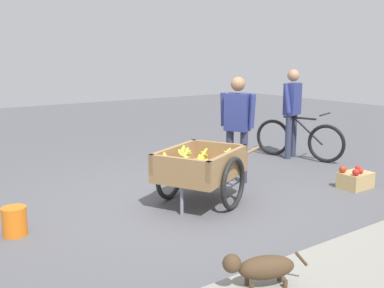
{
  "coord_description": "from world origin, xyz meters",
  "views": [
    {
      "loc": [
        3.2,
        4.52,
        1.84
      ],
      "look_at": [
        -0.04,
        0.06,
        0.75
      ],
      "focal_mm": 43.02,
      "sensor_mm": 36.0,
      "label": 1
    }
  ],
  "objects_px": {
    "plastic_bucket": "(15,221)",
    "apple_crate": "(355,179)",
    "vendor_person": "(237,120)",
    "cyclist_person": "(292,106)",
    "fruit_cart": "(200,169)",
    "bicycle": "(299,139)",
    "dog": "(261,268)"
  },
  "relations": [
    {
      "from": "bicycle",
      "to": "apple_crate",
      "type": "distance_m",
      "value": 1.87
    },
    {
      "from": "fruit_cart",
      "to": "cyclist_person",
      "type": "bearing_deg",
      "value": -158.7
    },
    {
      "from": "apple_crate",
      "to": "dog",
      "type": "bearing_deg",
      "value": 23.59
    },
    {
      "from": "fruit_cart",
      "to": "dog",
      "type": "relative_size",
      "value": 2.89
    },
    {
      "from": "fruit_cart",
      "to": "bicycle",
      "type": "distance_m",
      "value": 3.08
    },
    {
      "from": "cyclist_person",
      "to": "plastic_bucket",
      "type": "xyz_separation_m",
      "value": [
        5.02,
        0.81,
        -0.79
      ]
    },
    {
      "from": "plastic_bucket",
      "to": "apple_crate",
      "type": "distance_m",
      "value": 4.42
    },
    {
      "from": "bicycle",
      "to": "plastic_bucket",
      "type": "distance_m",
      "value": 5.11
    },
    {
      "from": "bicycle",
      "to": "dog",
      "type": "distance_m",
      "value": 5.0
    },
    {
      "from": "fruit_cart",
      "to": "bicycle",
      "type": "bearing_deg",
      "value": -161.52
    },
    {
      "from": "vendor_person",
      "to": "dog",
      "type": "relative_size",
      "value": 2.42
    },
    {
      "from": "fruit_cart",
      "to": "cyclist_person",
      "type": "distance_m",
      "value": 3.12
    },
    {
      "from": "apple_crate",
      "to": "cyclist_person",
      "type": "bearing_deg",
      "value": -111.32
    },
    {
      "from": "vendor_person",
      "to": "cyclist_person",
      "type": "xyz_separation_m",
      "value": [
        -1.83,
        -0.62,
        0.04
      ]
    },
    {
      "from": "bicycle",
      "to": "cyclist_person",
      "type": "bearing_deg",
      "value": -72.14
    },
    {
      "from": "bicycle",
      "to": "vendor_person",
      "type": "bearing_deg",
      "value": 14.12
    },
    {
      "from": "vendor_person",
      "to": "dog",
      "type": "distance_m",
      "value": 3.38
    },
    {
      "from": "vendor_person",
      "to": "plastic_bucket",
      "type": "relative_size",
      "value": 5.08
    },
    {
      "from": "bicycle",
      "to": "dog",
      "type": "height_order",
      "value": "bicycle"
    },
    {
      "from": "vendor_person",
      "to": "apple_crate",
      "type": "relative_size",
      "value": 3.46
    },
    {
      "from": "dog",
      "to": "plastic_bucket",
      "type": "xyz_separation_m",
      "value": [
        1.13,
        -2.42,
        -0.12
      ]
    },
    {
      "from": "bicycle",
      "to": "fruit_cart",
      "type": "bearing_deg",
      "value": 18.48
    },
    {
      "from": "vendor_person",
      "to": "apple_crate",
      "type": "height_order",
      "value": "vendor_person"
    },
    {
      "from": "bicycle",
      "to": "plastic_bucket",
      "type": "bearing_deg",
      "value": 7.45
    },
    {
      "from": "fruit_cart",
      "to": "plastic_bucket",
      "type": "distance_m",
      "value": 2.19
    },
    {
      "from": "bicycle",
      "to": "apple_crate",
      "type": "height_order",
      "value": "bicycle"
    },
    {
      "from": "bicycle",
      "to": "apple_crate",
      "type": "relative_size",
      "value": 3.63
    },
    {
      "from": "plastic_bucket",
      "to": "dog",
      "type": "bearing_deg",
      "value": 115.1
    },
    {
      "from": "plastic_bucket",
      "to": "vendor_person",
      "type": "bearing_deg",
      "value": -176.59
    },
    {
      "from": "vendor_person",
      "to": "cyclist_person",
      "type": "distance_m",
      "value": 1.93
    },
    {
      "from": "fruit_cart",
      "to": "vendor_person",
      "type": "distance_m",
      "value": 1.25
    },
    {
      "from": "vendor_person",
      "to": "cyclist_person",
      "type": "bearing_deg",
      "value": -161.38
    }
  ]
}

